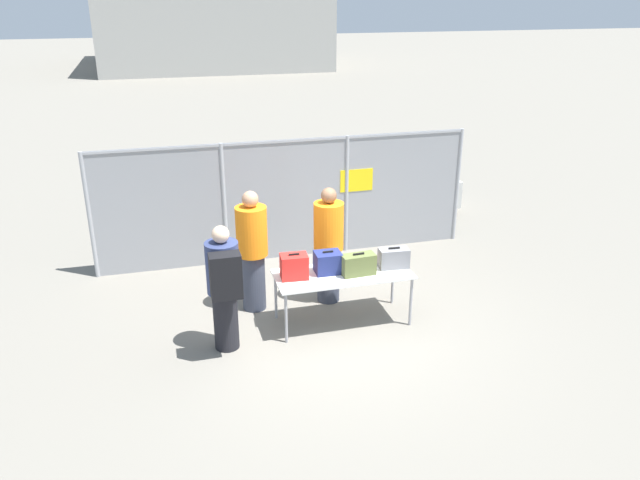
# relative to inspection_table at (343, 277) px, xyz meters

# --- Properties ---
(ground_plane) EXTENTS (120.00, 120.00, 0.00)m
(ground_plane) POSITION_rel_inspection_table_xyz_m (-0.24, -0.15, -0.71)
(ground_plane) COLOR slate
(fence_section) EXTENTS (6.56, 0.07, 2.12)m
(fence_section) POSITION_rel_inspection_table_xyz_m (-0.23, 2.52, 0.40)
(fence_section) COLOR #9EA0A5
(fence_section) RESTS_ON ground_plane
(inspection_table) EXTENTS (1.92, 0.81, 0.76)m
(inspection_table) POSITION_rel_inspection_table_xyz_m (0.00, 0.00, 0.00)
(inspection_table) COLOR silver
(inspection_table) RESTS_ON ground_plane
(suitcase_red) EXTENTS (0.39, 0.28, 0.36)m
(suitcase_red) POSITION_rel_inspection_table_xyz_m (-0.69, 0.04, 0.22)
(suitcase_red) COLOR red
(suitcase_red) RESTS_ON inspection_table
(suitcase_navy) EXTENTS (0.37, 0.30, 0.32)m
(suitcase_navy) POSITION_rel_inspection_table_xyz_m (-0.19, 0.09, 0.20)
(suitcase_navy) COLOR navy
(suitcase_navy) RESTS_ON inspection_table
(suitcase_olive) EXTENTS (0.48, 0.24, 0.32)m
(suitcase_olive) POSITION_rel_inspection_table_xyz_m (0.19, -0.08, 0.20)
(suitcase_olive) COLOR #566033
(suitcase_olive) RESTS_ON inspection_table
(suitcase_grey) EXTENTS (0.44, 0.25, 0.31)m
(suitcase_grey) POSITION_rel_inspection_table_xyz_m (0.75, 0.01, 0.20)
(suitcase_grey) COLOR slate
(suitcase_grey) RESTS_ON inspection_table
(traveler_hooded) EXTENTS (0.43, 0.66, 1.73)m
(traveler_hooded) POSITION_rel_inspection_table_xyz_m (-1.69, -0.31, 0.24)
(traveler_hooded) COLOR black
(traveler_hooded) RESTS_ON ground_plane
(security_worker_near) EXTENTS (0.45, 0.45, 1.80)m
(security_worker_near) POSITION_rel_inspection_table_xyz_m (-0.01, 0.71, 0.22)
(security_worker_near) COLOR #383D4C
(security_worker_near) RESTS_ON ground_plane
(security_worker_far) EXTENTS (0.45, 0.45, 1.83)m
(security_worker_far) POSITION_rel_inspection_table_xyz_m (-1.15, 0.75, 0.24)
(security_worker_far) COLOR #383D4C
(security_worker_far) RESTS_ON ground_plane
(utility_trailer) EXTENTS (4.43, 2.01, 0.72)m
(utility_trailer) POSITION_rel_inspection_table_xyz_m (2.05, 4.36, -0.29)
(utility_trailer) COLOR silver
(utility_trailer) RESTS_ON ground_plane
(distant_hangar) EXTENTS (13.04, 12.36, 5.06)m
(distant_hangar) POSITION_rel_inspection_table_xyz_m (1.70, 33.98, 1.82)
(distant_hangar) COLOR #999993
(distant_hangar) RESTS_ON ground_plane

